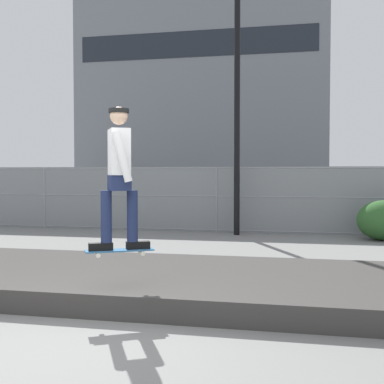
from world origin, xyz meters
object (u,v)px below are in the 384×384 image
object	(u,v)px
parked_car_near	(143,195)
shrub_left	(384,220)
skater	(119,169)
street_lamp	(237,64)
skateboard	(120,251)

from	to	relation	value
parked_car_near	shrub_left	size ratio (longest dim) A/B	3.46
skater	shrub_left	size ratio (longest dim) A/B	1.30
street_lamp	skater	bearing A→B (deg)	-93.23
shrub_left	street_lamp	bearing A→B (deg)	174.65
parked_car_near	skateboard	bearing A→B (deg)	-73.61
skater	street_lamp	distance (m)	8.35
parked_car_near	shrub_left	distance (m)	9.06
parked_car_near	shrub_left	bearing A→B (deg)	-31.35
skateboard	street_lamp	world-z (taller)	street_lamp
skateboard	skater	size ratio (longest dim) A/B	0.47
skater	parked_car_near	world-z (taller)	skater
skater	parked_car_near	size ratio (longest dim) A/B	0.38
skateboard	shrub_left	distance (m)	8.56
skateboard	street_lamp	size ratio (longest dim) A/B	0.11
skater	street_lamp	size ratio (longest dim) A/B	0.23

